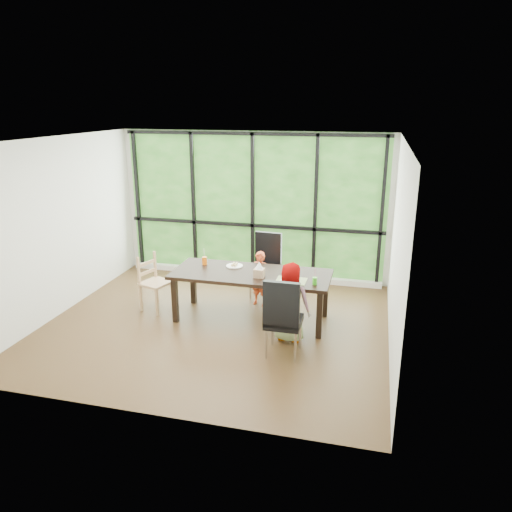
{
  "coord_description": "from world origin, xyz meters",
  "views": [
    {
      "loc": [
        2.18,
        -6.25,
        3.17
      ],
      "look_at": [
        0.56,
        0.23,
        1.05
      ],
      "focal_mm": 33.99,
      "sensor_mm": 36.0,
      "label": 1
    }
  ],
  "objects_px": {
    "child_toddler": "(260,279)",
    "orange_cup": "(204,261)",
    "dining_table": "(251,296)",
    "child_older": "(291,302)",
    "chair_window_leather": "(265,266)",
    "chair_end_beech": "(156,283)",
    "plate_far": "(234,266)",
    "plate_near": "(290,281)",
    "tissue_box": "(259,273)",
    "green_cup": "(315,281)",
    "chair_interior_leather": "(284,316)"
  },
  "relations": [
    {
      "from": "chair_interior_leather",
      "to": "tissue_box",
      "type": "relative_size",
      "value": 7.39
    },
    {
      "from": "green_cup",
      "to": "chair_interior_leather",
      "type": "bearing_deg",
      "value": -113.73
    },
    {
      "from": "plate_far",
      "to": "green_cup",
      "type": "height_order",
      "value": "green_cup"
    },
    {
      "from": "chair_end_beech",
      "to": "green_cup",
      "type": "bearing_deg",
      "value": -76.94
    },
    {
      "from": "child_toddler",
      "to": "tissue_box",
      "type": "bearing_deg",
      "value": -62.8
    },
    {
      "from": "child_toddler",
      "to": "orange_cup",
      "type": "relative_size",
      "value": 7.45
    },
    {
      "from": "chair_end_beech",
      "to": "plate_far",
      "type": "bearing_deg",
      "value": -60.64
    },
    {
      "from": "dining_table",
      "to": "child_older",
      "type": "relative_size",
      "value": 2.1
    },
    {
      "from": "dining_table",
      "to": "chair_interior_leather",
      "type": "height_order",
      "value": "chair_interior_leather"
    },
    {
      "from": "plate_near",
      "to": "child_toddler",
      "type": "bearing_deg",
      "value": 127.68
    },
    {
      "from": "plate_far",
      "to": "orange_cup",
      "type": "relative_size",
      "value": 2.13
    },
    {
      "from": "chair_end_beech",
      "to": "child_older",
      "type": "height_order",
      "value": "child_older"
    },
    {
      "from": "chair_end_beech",
      "to": "plate_near",
      "type": "xyz_separation_m",
      "value": [
        2.18,
        -0.22,
        0.31
      ]
    },
    {
      "from": "tissue_box",
      "to": "plate_far",
      "type": "bearing_deg",
      "value": 142.74
    },
    {
      "from": "orange_cup",
      "to": "plate_far",
      "type": "bearing_deg",
      "value": 2.1
    },
    {
      "from": "dining_table",
      "to": "green_cup",
      "type": "distance_m",
      "value": 1.1
    },
    {
      "from": "dining_table",
      "to": "green_cup",
      "type": "height_order",
      "value": "green_cup"
    },
    {
      "from": "dining_table",
      "to": "orange_cup",
      "type": "height_order",
      "value": "orange_cup"
    },
    {
      "from": "chair_interior_leather",
      "to": "plate_near",
      "type": "height_order",
      "value": "chair_interior_leather"
    },
    {
      "from": "plate_near",
      "to": "tissue_box",
      "type": "xyz_separation_m",
      "value": [
        -0.46,
        0.09,
        0.05
      ]
    },
    {
      "from": "plate_far",
      "to": "tissue_box",
      "type": "bearing_deg",
      "value": -37.26
    },
    {
      "from": "chair_interior_leather",
      "to": "child_toddler",
      "type": "xyz_separation_m",
      "value": [
        -0.68,
        1.51,
        -0.09
      ]
    },
    {
      "from": "plate_far",
      "to": "orange_cup",
      "type": "xyz_separation_m",
      "value": [
        -0.48,
        -0.02,
        0.05
      ]
    },
    {
      "from": "chair_end_beech",
      "to": "plate_near",
      "type": "relative_size",
      "value": 3.31
    },
    {
      "from": "child_older",
      "to": "plate_far",
      "type": "relative_size",
      "value": 4.35
    },
    {
      "from": "child_toddler",
      "to": "plate_near",
      "type": "distance_m",
      "value": 1.07
    },
    {
      "from": "green_cup",
      "to": "tissue_box",
      "type": "distance_m",
      "value": 0.83
    },
    {
      "from": "green_cup",
      "to": "tissue_box",
      "type": "xyz_separation_m",
      "value": [
        -0.82,
        0.1,
        0.01
      ]
    },
    {
      "from": "child_toddler",
      "to": "plate_far",
      "type": "height_order",
      "value": "child_toddler"
    },
    {
      "from": "orange_cup",
      "to": "dining_table",
      "type": "bearing_deg",
      "value": -13.98
    },
    {
      "from": "child_toddler",
      "to": "orange_cup",
      "type": "distance_m",
      "value": 0.96
    },
    {
      "from": "chair_window_leather",
      "to": "dining_table",
      "type": "bearing_deg",
      "value": -84.0
    },
    {
      "from": "chair_window_leather",
      "to": "child_toddler",
      "type": "height_order",
      "value": "chair_window_leather"
    },
    {
      "from": "orange_cup",
      "to": "tissue_box",
      "type": "bearing_deg",
      "value": -19.92
    },
    {
      "from": "chair_interior_leather",
      "to": "child_toddler",
      "type": "bearing_deg",
      "value": -65.87
    },
    {
      "from": "dining_table",
      "to": "plate_near",
      "type": "height_order",
      "value": "plate_near"
    },
    {
      "from": "dining_table",
      "to": "chair_end_beech",
      "type": "height_order",
      "value": "chair_end_beech"
    },
    {
      "from": "orange_cup",
      "to": "green_cup",
      "type": "bearing_deg",
      "value": -14.27
    },
    {
      "from": "chair_end_beech",
      "to": "orange_cup",
      "type": "bearing_deg",
      "value": -55.11
    },
    {
      "from": "chair_end_beech",
      "to": "orange_cup",
      "type": "height_order",
      "value": "chair_end_beech"
    },
    {
      "from": "orange_cup",
      "to": "tissue_box",
      "type": "height_order",
      "value": "tissue_box"
    },
    {
      "from": "chair_end_beech",
      "to": "orange_cup",
      "type": "xyz_separation_m",
      "value": [
        0.75,
        0.22,
        0.36
      ]
    },
    {
      "from": "chair_window_leather",
      "to": "chair_end_beech",
      "type": "height_order",
      "value": "chair_window_leather"
    },
    {
      "from": "chair_interior_leather",
      "to": "plate_near",
      "type": "relative_size",
      "value": 3.97
    },
    {
      "from": "orange_cup",
      "to": "green_cup",
      "type": "relative_size",
      "value": 1.17
    },
    {
      "from": "chair_interior_leather",
      "to": "chair_end_beech",
      "type": "bearing_deg",
      "value": -22.53
    },
    {
      "from": "dining_table",
      "to": "plate_far",
      "type": "height_order",
      "value": "plate_far"
    },
    {
      "from": "green_cup",
      "to": "tissue_box",
      "type": "height_order",
      "value": "tissue_box"
    },
    {
      "from": "plate_near",
      "to": "green_cup",
      "type": "xyz_separation_m",
      "value": [
        0.36,
        -0.02,
        0.04
      ]
    },
    {
      "from": "chair_window_leather",
      "to": "chair_interior_leather",
      "type": "height_order",
      "value": "same"
    }
  ]
}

